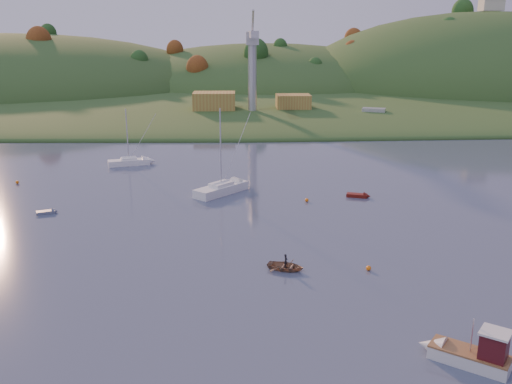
{
  "coord_description": "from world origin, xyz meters",
  "views": [
    {
      "loc": [
        -2.69,
        -28.18,
        22.63
      ],
      "look_at": [
        -0.25,
        36.19,
        4.42
      ],
      "focal_mm": 40.0,
      "sensor_mm": 36.0,
      "label": 1
    }
  ],
  "objects_px": {
    "sailboat_far": "(129,161)",
    "red_tender": "(362,196)",
    "grey_dinghy": "(50,212)",
    "sailboat_near": "(221,188)",
    "canoe": "(286,266)",
    "fishing_boat": "(464,351)"
  },
  "relations": [
    {
      "from": "sailboat_far",
      "to": "canoe",
      "type": "relative_size",
      "value": 2.7
    },
    {
      "from": "sailboat_far",
      "to": "grey_dinghy",
      "type": "distance_m",
      "value": 27.86
    },
    {
      "from": "sailboat_near",
      "to": "sailboat_far",
      "type": "height_order",
      "value": "sailboat_near"
    },
    {
      "from": "sailboat_far",
      "to": "canoe",
      "type": "bearing_deg",
      "value": -79.21
    },
    {
      "from": "fishing_boat",
      "to": "sailboat_near",
      "type": "xyz_separation_m",
      "value": [
        -18.02,
        44.35,
        -0.11
      ]
    },
    {
      "from": "fishing_boat",
      "to": "red_tender",
      "type": "relative_size",
      "value": 1.76
    },
    {
      "from": "fishing_boat",
      "to": "red_tender",
      "type": "bearing_deg",
      "value": -55.66
    },
    {
      "from": "fishing_boat",
      "to": "sailboat_far",
      "type": "height_order",
      "value": "sailboat_far"
    },
    {
      "from": "red_tender",
      "to": "grey_dinghy",
      "type": "xyz_separation_m",
      "value": [
        -41.76,
        -5.79,
        -0.03
      ]
    },
    {
      "from": "grey_dinghy",
      "to": "red_tender",
      "type": "bearing_deg",
      "value": -12.6
    },
    {
      "from": "fishing_boat",
      "to": "sailboat_near",
      "type": "relative_size",
      "value": 0.51
    },
    {
      "from": "sailboat_far",
      "to": "red_tender",
      "type": "xyz_separation_m",
      "value": [
        36.43,
        -21.54,
        -0.42
      ]
    },
    {
      "from": "sailboat_near",
      "to": "sailboat_far",
      "type": "bearing_deg",
      "value": 84.2
    },
    {
      "from": "fishing_boat",
      "to": "canoe",
      "type": "height_order",
      "value": "fishing_boat"
    },
    {
      "from": "fishing_boat",
      "to": "sailboat_near",
      "type": "distance_m",
      "value": 47.88
    },
    {
      "from": "fishing_boat",
      "to": "canoe",
      "type": "relative_size",
      "value": 1.72
    },
    {
      "from": "sailboat_far",
      "to": "grey_dinghy",
      "type": "relative_size",
      "value": 3.45
    },
    {
      "from": "canoe",
      "to": "grey_dinghy",
      "type": "bearing_deg",
      "value": 78.08
    },
    {
      "from": "canoe",
      "to": "red_tender",
      "type": "bearing_deg",
      "value": -5.8
    },
    {
      "from": "sailboat_near",
      "to": "canoe",
      "type": "relative_size",
      "value": 3.39
    },
    {
      "from": "fishing_boat",
      "to": "sailboat_near",
      "type": "height_order",
      "value": "sailboat_near"
    },
    {
      "from": "sailboat_far",
      "to": "fishing_boat",
      "type": "bearing_deg",
      "value": -77.31
    }
  ]
}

